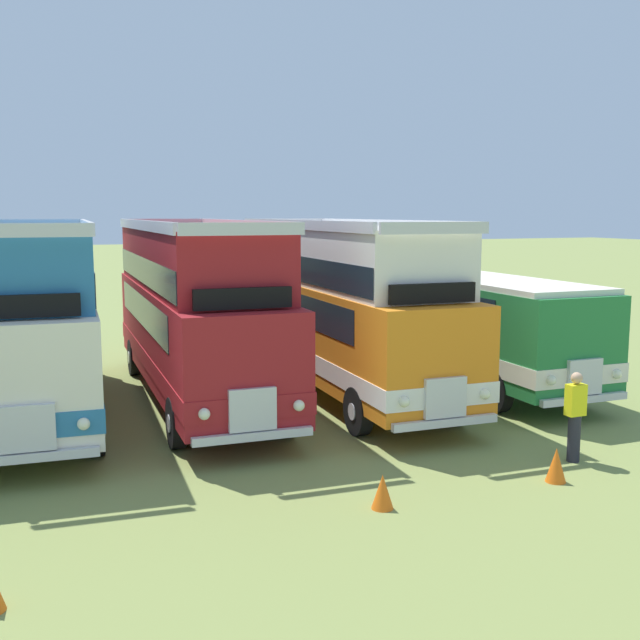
% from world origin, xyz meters
% --- Properties ---
extents(ground_plane, '(200.00, 200.00, 0.00)m').
position_xyz_m(ground_plane, '(0.00, 0.00, 0.00)').
color(ground_plane, olive).
extents(bus_second_in_row, '(3.10, 10.16, 4.52)m').
position_xyz_m(bus_second_in_row, '(-3.75, 0.11, 2.36)').
color(bus_second_in_row, silver).
rests_on(bus_second_in_row, ground).
extents(bus_third_in_row, '(2.86, 11.11, 4.52)m').
position_xyz_m(bus_third_in_row, '(0.00, 0.41, 2.36)').
color(bus_third_in_row, maroon).
rests_on(bus_third_in_row, ground).
extents(bus_fourth_in_row, '(2.81, 10.97, 4.52)m').
position_xyz_m(bus_fourth_in_row, '(3.76, -0.17, 2.36)').
color(bus_fourth_in_row, orange).
rests_on(bus_fourth_in_row, ground).
extents(bus_fifth_in_row, '(2.67, 10.03, 2.99)m').
position_xyz_m(bus_fifth_in_row, '(7.51, -0.19, 1.75)').
color(bus_fifth_in_row, '#237538').
rests_on(bus_fifth_in_row, ground).
extents(cone_near_end, '(0.36, 0.36, 0.56)m').
position_xyz_m(cone_near_end, '(1.18, -7.88, 0.28)').
color(cone_near_end, orange).
rests_on(cone_near_end, ground).
extents(cone_far_end, '(0.36, 0.36, 0.61)m').
position_xyz_m(cone_far_end, '(4.56, -7.91, 0.31)').
color(cone_far_end, orange).
rests_on(cone_far_end, ground).
extents(marshal_person, '(0.36, 0.24, 1.73)m').
position_xyz_m(marshal_person, '(5.60, -7.12, 0.89)').
color(marshal_person, '#23232D').
rests_on(marshal_person, ground).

